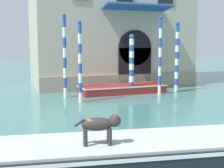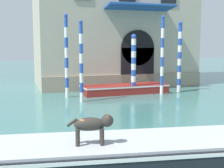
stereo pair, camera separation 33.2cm
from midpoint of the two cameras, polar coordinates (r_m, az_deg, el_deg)
name	(u,v)px [view 2 (the right image)]	position (r m, az deg, el deg)	size (l,w,h in m)	color
boat_foreground	(112,154)	(7.39, 1.26, -12.76)	(9.17, 3.26, 0.71)	black
dog_on_deck	(93,125)	(6.91, -2.09, -7.42)	(1.02, 0.45, 0.69)	#332D28
boat_moored_near_palazzo	(125,89)	(18.69, 2.81, -0.86)	(5.21, 1.92, 0.51)	maroon
mooring_pole_0	(162,55)	(18.24, 9.69, 5.20)	(0.20, 0.20, 4.54)	white
mooring_pole_1	(66,56)	(17.15, -7.78, 5.14)	(0.20, 0.20, 4.55)	white
mooring_pole_2	(180,57)	(19.55, 12.73, 4.92)	(0.24, 0.24, 4.30)	white
mooring_pole_3	(134,64)	(18.16, 4.48, 3.65)	(0.28, 0.28, 3.50)	white
mooring_pole_4	(81,61)	(15.70, -5.05, 4.16)	(0.19, 0.19, 4.10)	white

